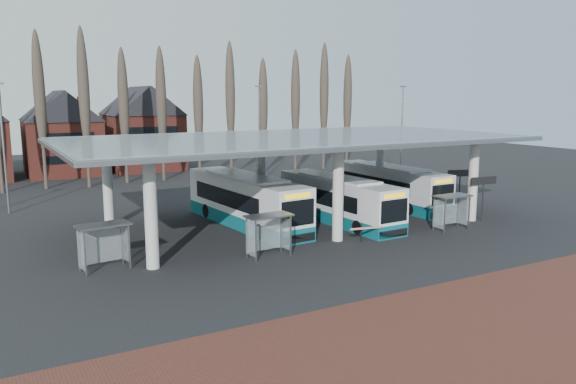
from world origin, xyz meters
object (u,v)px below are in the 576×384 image
bus_3 (389,187)px  shelter_0 (103,236)px  shelter_1 (268,226)px  bus_1 (245,201)px  bus_2 (337,200)px  shelter_2 (450,204)px

bus_3 → shelter_0: bus_3 is taller
bus_3 → shelter_1: 18.15m
bus_1 → shelter_0: bearing=-156.5°
bus_2 → bus_3: bearing=19.3°
bus_3 → bus_1: bearing=-178.3°
shelter_0 → shelter_1: size_ratio=1.04×
bus_2 → shelter_0: size_ratio=4.23×
bus_3 → shelter_1: (-15.96, -8.64, 0.23)m
bus_3 → shelter_1: bus_3 is taller
bus_1 → bus_2: 6.79m
bus_1 → shelter_1: size_ratio=4.81×
shelter_1 → shelter_2: 14.01m
bus_1 → shelter_0: bus_1 is taller
bus_3 → shelter_2: bearing=-103.4°
bus_1 → bus_3: 13.70m
bus_2 → shelter_2: bearing=-51.1°
bus_1 → bus_2: size_ratio=1.09×
bus_3 → bus_2: bearing=-159.0°
bus_1 → shelter_0: (-11.07, -5.92, 0.13)m
bus_2 → shelter_0: bearing=-171.1°
bus_2 → bus_1: bearing=157.4°
shelter_0 → shelter_1: shelter_0 is taller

